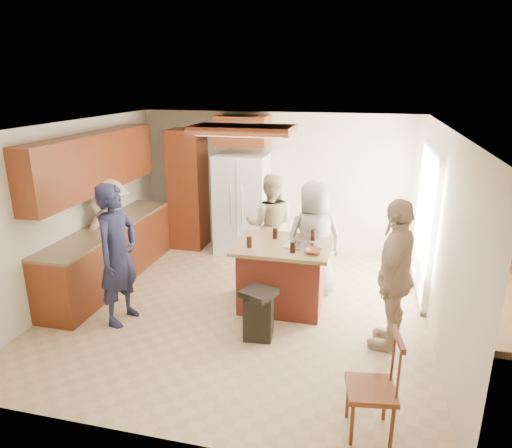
% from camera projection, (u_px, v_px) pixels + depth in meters
% --- Properties ---
extents(person_front_left, '(0.59, 0.74, 1.85)m').
position_uv_depth(person_front_left, '(118.00, 255.00, 5.78)').
color(person_front_left, '#1C1D38').
rests_on(person_front_left, ground).
extents(person_behind_left, '(0.87, 0.61, 1.66)m').
position_uv_depth(person_behind_left, '(270.00, 225.00, 7.28)').
color(person_behind_left, tan).
rests_on(person_behind_left, ground).
extents(person_behind_right, '(0.99, 0.85, 1.72)m').
position_uv_depth(person_behind_right, '(314.00, 239.00, 6.53)').
color(person_behind_right, gray).
rests_on(person_behind_right, ground).
extents(person_side_right, '(0.80, 1.17, 1.82)m').
position_uv_depth(person_side_right, '(395.00, 275.00, 5.22)').
color(person_side_right, tan).
rests_on(person_side_right, ground).
extents(person_counter, '(0.79, 1.15, 1.63)m').
position_uv_depth(person_counter, '(112.00, 232.00, 6.99)').
color(person_counter, tan).
rests_on(person_counter, ground).
extents(left_cabinetry, '(0.64, 3.00, 2.30)m').
position_uv_depth(left_cabinetry, '(105.00, 223.00, 6.95)').
color(left_cabinetry, maroon).
rests_on(left_cabinetry, ground).
extents(back_wall_units, '(1.80, 0.60, 2.45)m').
position_uv_depth(back_wall_units, '(201.00, 175.00, 8.28)').
color(back_wall_units, maroon).
rests_on(back_wall_units, ground).
extents(refrigerator, '(0.90, 0.76, 1.80)m').
position_uv_depth(refrigerator, '(242.00, 204.00, 8.18)').
color(refrigerator, white).
rests_on(refrigerator, ground).
extents(kitchen_island, '(1.28, 1.03, 0.93)m').
position_uv_depth(kitchen_island, '(282.00, 275.00, 6.29)').
color(kitchen_island, '#A13B29').
rests_on(kitchen_island, ground).
extents(island_items, '(1.01, 0.63, 0.15)m').
position_uv_depth(island_items, '(298.00, 245.00, 5.99)').
color(island_items, silver).
rests_on(island_items, kitchen_island).
extents(trash_bin, '(0.47, 0.47, 0.63)m').
position_uv_depth(trash_bin, '(259.00, 313.00, 5.58)').
color(trash_bin, black).
rests_on(trash_bin, ground).
extents(spindle_chair, '(0.48, 0.48, 0.99)m').
position_uv_depth(spindle_chair, '(373.00, 389.00, 4.01)').
color(spindle_chair, maroon).
rests_on(spindle_chair, ground).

